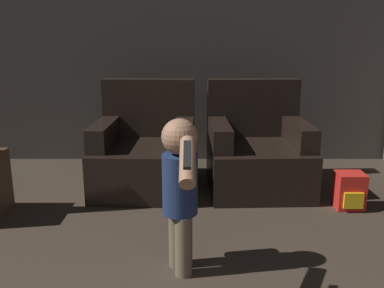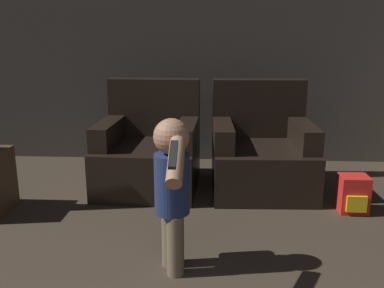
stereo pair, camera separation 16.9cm
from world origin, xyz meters
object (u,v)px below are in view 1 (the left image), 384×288
(armchair_right, at_px, (256,153))
(toy_backpack, at_px, (348,191))
(armchair_left, at_px, (145,153))
(person_toddler, at_px, (179,185))

(armchair_right, height_order, toy_backpack, armchair_right)
(armchair_left, distance_m, person_toddler, 1.49)
(armchair_left, relative_size, toy_backpack, 3.25)
(armchair_left, xyz_separation_m, person_toddler, (0.35, -1.43, 0.22))
(armchair_right, distance_m, toy_backpack, 0.85)
(armchair_left, height_order, toy_backpack, armchair_left)
(person_toddler, xyz_separation_m, toy_backpack, (1.32, 0.93, -0.39))
(armchair_left, distance_m, armchair_right, 1.00)
(armchair_right, distance_m, person_toddler, 1.59)
(armchair_right, xyz_separation_m, person_toddler, (-0.65, -1.43, 0.22))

